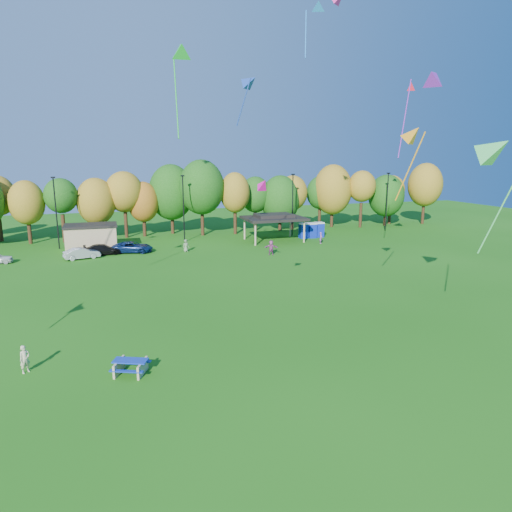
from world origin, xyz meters
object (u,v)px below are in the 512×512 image
object	(u,v)px
porta_potties	(312,230)
car_d	(103,250)
car_c	(132,247)
car_b	(82,253)
picnic_table	(131,366)
kite_flyer	(25,359)

from	to	relation	value
porta_potties	car_d	world-z (taller)	porta_potties
car_c	porta_potties	bearing A→B (deg)	-68.72
car_b	car_d	bearing A→B (deg)	-69.27
porta_potties	car_c	world-z (taller)	porta_potties
picnic_table	car_b	distance (m)	31.34
kite_flyer	car_b	distance (m)	29.24
car_d	picnic_table	bearing A→B (deg)	179.14
porta_potties	car_d	distance (m)	28.95
porta_potties	kite_flyer	bearing A→B (deg)	-133.83
porta_potties	kite_flyer	size ratio (longest dim) A/B	2.41
car_b	car_d	distance (m)	2.83
kite_flyer	car_b	world-z (taller)	kite_flyer
porta_potties	car_b	world-z (taller)	porta_potties
car_b	car_d	xyz separation A→B (m)	(2.29, 1.67, -0.02)
kite_flyer	car_d	distance (m)	31.10
kite_flyer	car_b	xyz separation A→B (m)	(1.58, 29.20, -0.12)
car_c	car_b	bearing A→B (deg)	123.05
car_b	car_c	xyz separation A→B (m)	(5.74, 1.90, 0.02)
porta_potties	kite_flyer	xyz separation A→B (m)	(-32.65, -34.01, -0.32)
porta_potties	car_b	xyz separation A→B (m)	(-31.06, -4.81, -0.44)
porta_potties	car_b	bearing A→B (deg)	-171.19
picnic_table	car_b	bearing A→B (deg)	120.70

